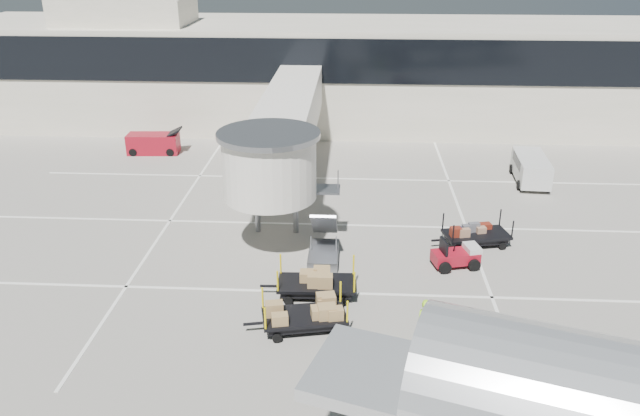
{
  "coord_description": "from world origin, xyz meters",
  "views": [
    {
      "loc": [
        -0.08,
        -21.37,
        14.2
      ],
      "look_at": [
        -1.66,
        6.63,
        2.0
      ],
      "focal_mm": 35.0,
      "sensor_mm": 36.0,
      "label": 1
    }
  ],
  "objects_px": {
    "baggage_tug": "(457,256)",
    "ground_worker": "(426,324)",
    "box_cart_far": "(318,283)",
    "minivan": "(531,166)",
    "suitcase_cart": "(477,235)",
    "box_cart_near": "(302,316)",
    "belt_loader": "(154,144)"
  },
  "relations": [
    {
      "from": "ground_worker",
      "to": "minivan",
      "type": "bearing_deg",
      "value": 62.41
    },
    {
      "from": "minivan",
      "to": "belt_loader",
      "type": "bearing_deg",
      "value": 174.44
    },
    {
      "from": "box_cart_near",
      "to": "baggage_tug",
      "type": "bearing_deg",
      "value": 27.51
    },
    {
      "from": "baggage_tug",
      "to": "box_cart_near",
      "type": "height_order",
      "value": "box_cart_near"
    },
    {
      "from": "minivan",
      "to": "belt_loader",
      "type": "height_order",
      "value": "belt_loader"
    },
    {
      "from": "suitcase_cart",
      "to": "box_cart_far",
      "type": "relative_size",
      "value": 0.97
    },
    {
      "from": "minivan",
      "to": "box_cart_far",
      "type": "bearing_deg",
      "value": -126.94
    },
    {
      "from": "ground_worker",
      "to": "minivan",
      "type": "xyz_separation_m",
      "value": [
        8.3,
        17.83,
        0.01
      ]
    },
    {
      "from": "suitcase_cart",
      "to": "minivan",
      "type": "distance_m",
      "value": 10.41
    },
    {
      "from": "box_cart_far",
      "to": "belt_loader",
      "type": "bearing_deg",
      "value": 122.83
    },
    {
      "from": "box_cart_far",
      "to": "box_cart_near",
      "type": "bearing_deg",
      "value": -102.33
    },
    {
      "from": "box_cart_near",
      "to": "ground_worker",
      "type": "bearing_deg",
      "value": -21.84
    },
    {
      "from": "baggage_tug",
      "to": "belt_loader",
      "type": "height_order",
      "value": "belt_loader"
    },
    {
      "from": "box_cart_near",
      "to": "box_cart_far",
      "type": "distance_m",
      "value": 2.56
    },
    {
      "from": "baggage_tug",
      "to": "suitcase_cart",
      "type": "xyz_separation_m",
      "value": [
        1.32,
        2.27,
        0.01
      ]
    },
    {
      "from": "baggage_tug",
      "to": "box_cart_far",
      "type": "bearing_deg",
      "value": -168.36
    },
    {
      "from": "suitcase_cart",
      "to": "ground_worker",
      "type": "distance_m",
      "value": 9.31
    },
    {
      "from": "box_cart_far",
      "to": "minivan",
      "type": "relative_size",
      "value": 0.91
    },
    {
      "from": "suitcase_cart",
      "to": "ground_worker",
      "type": "relative_size",
      "value": 2.04
    },
    {
      "from": "minivan",
      "to": "suitcase_cart",
      "type": "bearing_deg",
      "value": -114.11
    },
    {
      "from": "baggage_tug",
      "to": "ground_worker",
      "type": "xyz_separation_m",
      "value": [
        -2.09,
        -6.38,
        0.47
      ]
    },
    {
      "from": "ground_worker",
      "to": "minivan",
      "type": "height_order",
      "value": "ground_worker"
    },
    {
      "from": "box_cart_far",
      "to": "belt_loader",
      "type": "distance_m",
      "value": 22.7
    },
    {
      "from": "suitcase_cart",
      "to": "box_cart_near",
      "type": "xyz_separation_m",
      "value": [
        -8.11,
        -7.82,
        0.1
      ]
    },
    {
      "from": "ground_worker",
      "to": "minivan",
      "type": "relative_size",
      "value": 0.44
    },
    {
      "from": "belt_loader",
      "to": "baggage_tug",
      "type": "bearing_deg",
      "value": -42.51
    },
    {
      "from": "ground_worker",
      "to": "belt_loader",
      "type": "height_order",
      "value": "ground_worker"
    },
    {
      "from": "box_cart_near",
      "to": "box_cart_far",
      "type": "relative_size",
      "value": 1.0
    },
    {
      "from": "baggage_tug",
      "to": "box_cart_near",
      "type": "distance_m",
      "value": 8.77
    },
    {
      "from": "baggage_tug",
      "to": "minivan",
      "type": "distance_m",
      "value": 13.03
    },
    {
      "from": "box_cart_far",
      "to": "minivan",
      "type": "bearing_deg",
      "value": 47.5
    },
    {
      "from": "box_cart_near",
      "to": "box_cart_far",
      "type": "xyz_separation_m",
      "value": [
        0.47,
        2.52,
        -0.0
      ]
    }
  ]
}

